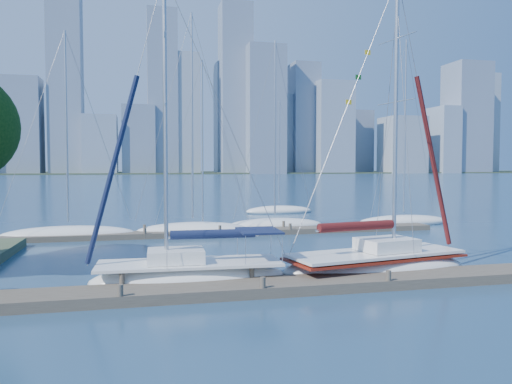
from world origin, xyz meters
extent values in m
plane|color=navy|center=(0.00, 0.00, 0.00)|extent=(700.00, 700.00, 0.00)
cube|color=#443C32|center=(0.00, 0.00, 0.20)|extent=(26.00, 2.00, 0.40)
cube|color=#443C32|center=(2.00, 16.00, 0.18)|extent=(30.00, 1.80, 0.36)
cube|color=#38472D|center=(0.00, 320.00, 0.00)|extent=(800.00, 100.00, 1.50)
ellipsoid|color=white|center=(-2.36, 1.87, 0.23)|extent=(8.05, 2.91, 1.40)
cube|color=white|center=(-2.36, 1.87, 0.88)|extent=(7.46, 2.68, 0.11)
cube|color=white|center=(-2.92, 1.89, 1.21)|extent=(2.30, 1.78, 0.51)
cylinder|color=silver|center=(-3.29, 1.91, 6.63)|extent=(0.17, 0.17, 11.41)
cylinder|color=silver|center=(-1.41, 1.83, 1.95)|extent=(3.77, 0.24, 0.09)
cylinder|color=#0F1734|center=(-1.41, 1.83, 2.05)|extent=(3.48, 0.51, 0.37)
cube|color=#0F1734|center=(0.50, 1.76, 2.14)|extent=(1.76, 2.28, 0.07)
ellipsoid|color=white|center=(5.86, 1.91, 0.25)|extent=(8.97, 4.33, 1.51)
cube|color=white|center=(5.86, 1.91, 0.96)|extent=(8.31, 4.00, 0.12)
cube|color=white|center=(6.45, 2.02, 1.31)|extent=(2.71, 2.24, 0.55)
cylinder|color=silver|center=(6.85, 2.09, 7.07)|extent=(0.18, 0.18, 12.13)
cylinder|color=silver|center=(4.85, 1.72, 2.11)|extent=(4.03, 0.84, 0.10)
cylinder|color=#3E0D0F|center=(4.85, 1.72, 2.21)|extent=(3.76, 1.08, 0.40)
cube|color=maroon|center=(5.86, 1.91, 0.79)|extent=(8.51, 4.14, 0.10)
ellipsoid|color=white|center=(-8.94, 16.70, 0.23)|extent=(8.97, 5.79, 1.25)
cylinder|color=silver|center=(-8.94, 16.70, 7.39)|extent=(0.14, 0.14, 12.52)
ellipsoid|color=white|center=(-0.65, 17.03, 0.23)|extent=(8.06, 2.78, 1.25)
cylinder|color=silver|center=(-0.65, 17.03, 8.30)|extent=(0.14, 0.14, 14.32)
ellipsoid|color=white|center=(0.02, 16.62, 0.19)|extent=(6.76, 2.63, 1.05)
cylinder|color=silver|center=(0.02, 16.62, 6.57)|extent=(0.11, 0.11, 11.23)
ellipsoid|color=white|center=(5.76, 18.38, 0.23)|extent=(8.04, 5.39, 1.24)
cylinder|color=silver|center=(5.76, 18.38, 7.69)|extent=(0.14, 0.14, 13.12)
ellipsoid|color=white|center=(16.95, 18.88, 0.21)|extent=(8.27, 5.17, 1.15)
cylinder|color=silver|center=(16.95, 18.88, 8.06)|extent=(0.13, 0.13, 14.03)
ellipsoid|color=white|center=(9.63, 30.79, 0.21)|extent=(7.08, 2.80, 1.13)
cylinder|color=silver|center=(9.63, 30.79, 6.25)|extent=(0.12, 0.12, 10.45)
cube|color=slate|center=(-69.73, 287.50, 27.29)|extent=(23.78, 17.63, 54.59)
cube|color=#8898A4|center=(-47.55, 309.43, 17.95)|extent=(16.25, 17.61, 35.90)
cube|color=gray|center=(-25.94, 284.92, 17.01)|extent=(19.13, 19.81, 34.02)
cube|color=slate|center=(-4.22, 286.68, 20.27)|extent=(19.03, 16.86, 40.53)
cube|color=#8898A4|center=(21.35, 289.48, 36.41)|extent=(21.37, 14.99, 72.81)
cube|color=gray|center=(51.90, 304.67, 35.50)|extent=(14.71, 17.46, 71.00)
cube|color=slate|center=(70.99, 278.50, 38.73)|extent=(22.81, 18.95, 77.46)
cube|color=#8898A4|center=(91.42, 294.72, 25.30)|extent=(13.56, 17.11, 50.61)
cube|color=gray|center=(115.77, 279.60, 28.89)|extent=(22.75, 18.80, 57.77)
cube|color=slate|center=(147.05, 309.52, 21.75)|extent=(15.81, 17.52, 43.50)
cube|color=#8898A4|center=(164.09, 278.94, 18.34)|extent=(24.17, 23.94, 36.69)
cube|color=gray|center=(194.50, 279.05, 22.02)|extent=(13.66, 21.38, 44.03)
cube|color=slate|center=(213.93, 282.23, 37.17)|extent=(25.08, 23.60, 74.34)
cube|color=#8898A4|center=(241.25, 301.60, 35.80)|extent=(17.42, 17.08, 71.60)
cube|color=slate|center=(-45.00, 290.00, 56.02)|extent=(18.46, 18.00, 112.04)
cube|color=slate|center=(10.00, 290.00, 48.84)|extent=(17.69, 18.00, 97.69)
cube|color=slate|center=(55.00, 290.00, 52.33)|extent=(19.21, 18.00, 104.65)
cube|color=slate|center=(100.00, 290.00, 35.24)|extent=(16.96, 18.00, 70.47)
camera|label=1|loc=(-4.34, -18.26, 4.83)|focal=35.00mm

